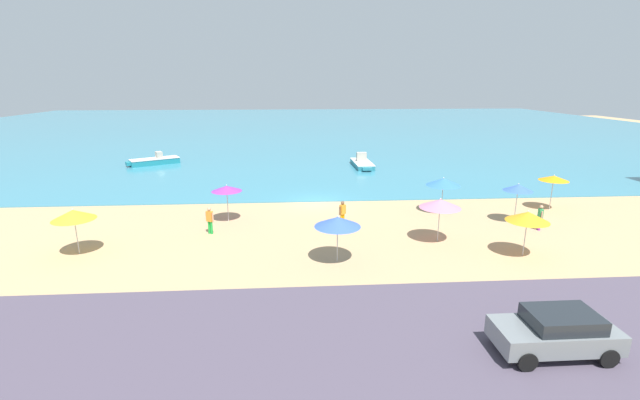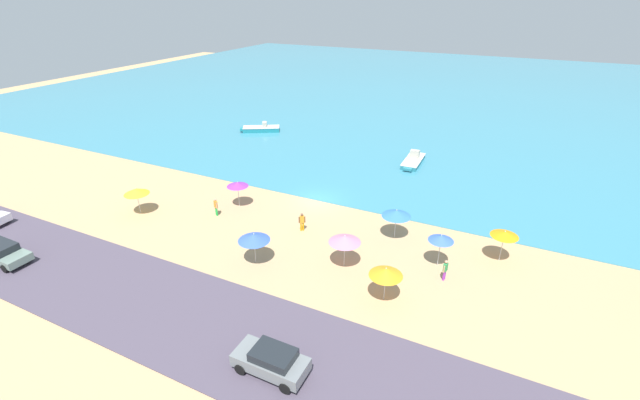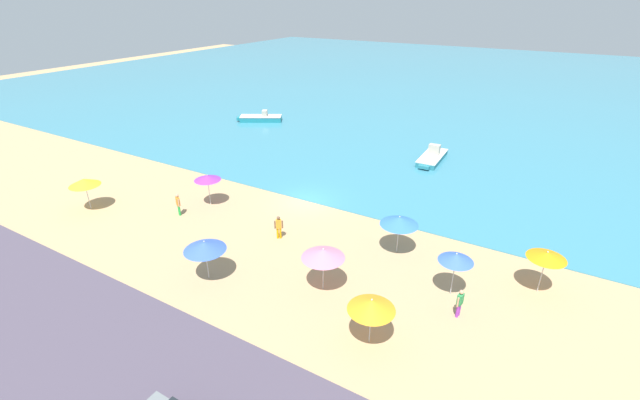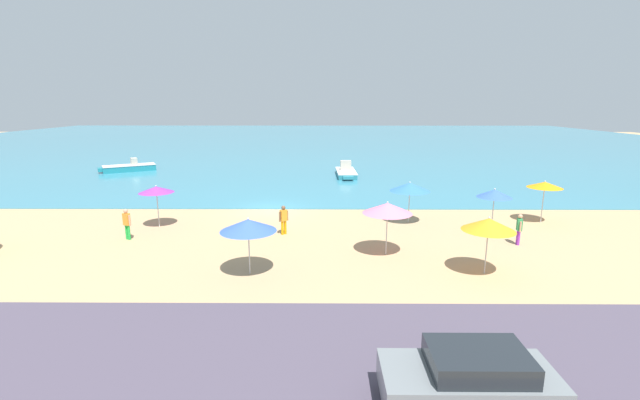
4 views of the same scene
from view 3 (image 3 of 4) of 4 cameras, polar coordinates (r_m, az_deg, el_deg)
name	(u,v)px [view 3 (image 3 of 4)]	position (r m, az deg, el deg)	size (l,w,h in m)	color
ground_plane	(307,201)	(33.08, -1.76, -0.14)	(160.00, 160.00, 0.00)	tan
sea	(471,83)	(82.94, 19.46, 14.52)	(150.00, 110.00, 0.05)	teal
coastal_road	(94,354)	(22.67, -27.88, -17.67)	(80.00, 8.00, 0.06)	#4C4353
beach_umbrella_0	(456,258)	(23.17, 17.70, -7.35)	(1.81, 1.81, 2.61)	#B2B2B7
beach_umbrella_1	(323,254)	(22.52, 0.43, -7.16)	(2.32, 2.32, 2.58)	#B2B2B7
beach_umbrella_2	(371,305)	(19.54, 6.88, -13.72)	(2.18, 2.18, 2.49)	#B2B2B7
beach_umbrella_3	(84,182)	(35.37, -28.93, 2.11)	(2.18, 2.18, 2.52)	#B2B2B7
beach_umbrella_4	(399,221)	(26.16, 10.54, -2.75)	(2.34, 2.34, 2.51)	#B2B2B7
beach_umbrella_5	(207,178)	(32.72, -14.78, 2.89)	(1.97, 1.97, 2.46)	#B2B2B7
beach_umbrella_6	(205,246)	(24.24, -15.13, -5.92)	(2.34, 2.34, 2.45)	#B2B2B7
beach_umbrella_7	(547,255)	(25.22, 28.01, -6.54)	(1.99, 1.99, 2.55)	#B2B2B7
bather_0	(279,226)	(27.89, -5.53, -3.49)	(0.48, 0.39, 1.62)	orange
bather_1	(178,203)	(32.27, -18.39, -0.43)	(0.51, 0.37, 1.66)	green
bather_2	(460,302)	(22.64, 18.14, -12.77)	(0.29, 0.56, 1.59)	purple
skiff_nearshore	(432,157)	(42.26, 14.73, 5.55)	(1.95, 5.45, 1.46)	teal
skiff_offshore	(261,118)	(54.57, -7.91, 10.77)	(5.40, 4.00, 1.36)	teal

